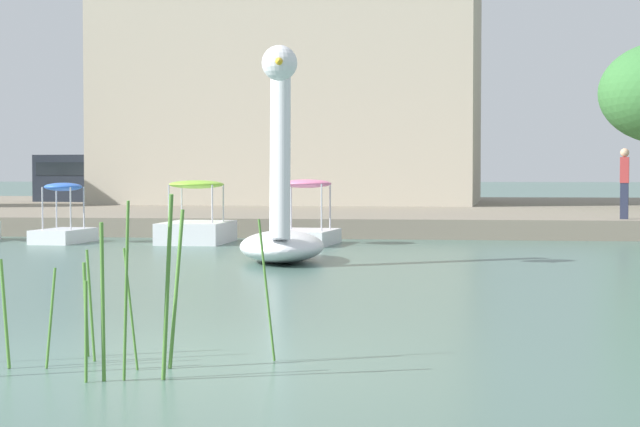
# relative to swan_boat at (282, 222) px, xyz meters

# --- Properties ---
(ground_plane) EXTENTS (422.06, 422.06, 0.00)m
(ground_plane) POSITION_rel_swan_boat_xyz_m (0.43, -10.85, -0.77)
(ground_plane) COLOR #47665B
(shore_bank_far) EXTENTS (119.27, 26.41, 0.51)m
(shore_bank_far) POSITION_rel_swan_boat_xyz_m (0.43, 20.48, -0.52)
(shore_bank_far) COLOR slate
(shore_bank_far) RESTS_ON ground_plane
(swan_boat) EXTENTS (2.00, 3.53, 3.93)m
(swan_boat) POSITION_rel_swan_boat_xyz_m (0.00, 0.00, 0.00)
(swan_boat) COLOR white
(swan_boat) RESTS_ON ground_plane
(pedal_boat_pink) EXTENTS (1.47, 2.24, 1.53)m
(pedal_boat_pink) POSITION_rel_swan_boat_xyz_m (-0.23, 5.05, -0.31)
(pedal_boat_pink) COLOR white
(pedal_boat_pink) RESTS_ON ground_plane
(pedal_boat_lime) EXTENTS (1.52, 2.35, 1.51)m
(pedal_boat_lime) POSITION_rel_swan_boat_xyz_m (-2.93, 5.34, -0.31)
(pedal_boat_lime) COLOR white
(pedal_boat_lime) RESTS_ON ground_plane
(pedal_boat_blue) EXTENTS (1.14, 1.92, 1.45)m
(pedal_boat_blue) POSITION_rel_swan_boat_xyz_m (-6.11, 4.96, -0.34)
(pedal_boat_blue) COLOR white
(pedal_boat_blue) RESTS_ON ground_plane
(person_on_path) EXTENTS (0.25, 0.22, 1.81)m
(person_on_path) POSITION_rel_swan_boat_xyz_m (7.53, 8.25, 0.71)
(person_on_path) COLOR #23283D
(person_on_path) RESTS_ON shore_bank_far
(parked_van) EXTENTS (4.72, 2.36, 1.94)m
(parked_van) POSITION_rel_swan_boat_xyz_m (-11.75, 23.28, 0.79)
(parked_van) COLOR #1E232D
(parked_van) RESTS_ON shore_bank_far
(apartment_block) EXTENTS (14.84, 10.72, 11.39)m
(apartment_block) POSITION_rel_swan_boat_xyz_m (-3.02, 23.23, 5.43)
(apartment_block) COLOR #B2A893
(apartment_block) RESTS_ON shore_bank_far
(reed_clump_foreground) EXTENTS (3.20, 1.28, 1.51)m
(reed_clump_foreground) POSITION_rel_swan_boat_xyz_m (0.26, -11.17, -0.16)
(reed_clump_foreground) COLOR #4C7F33
(reed_clump_foreground) RESTS_ON ground_plane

